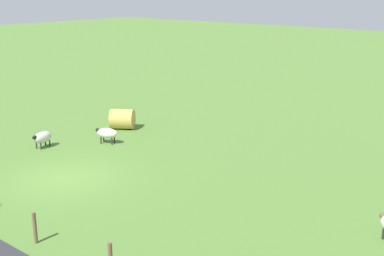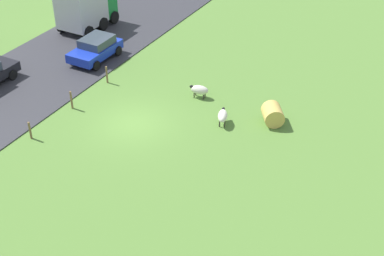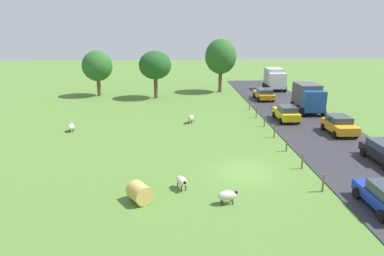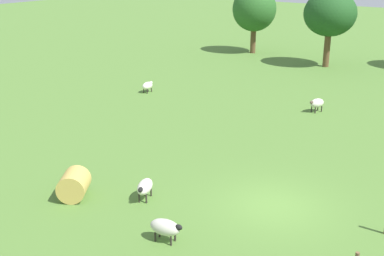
{
  "view_description": "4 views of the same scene",
  "coord_description": "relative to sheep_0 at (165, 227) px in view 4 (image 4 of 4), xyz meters",
  "views": [
    {
      "loc": [
        12.24,
        16.89,
        7.84
      ],
      "look_at": [
        -6.06,
        1.89,
        1.22
      ],
      "focal_mm": 47.96,
      "sensor_mm": 36.0,
      "label": 1
    },
    {
      "loc": [
        -15.15,
        21.0,
        17.09
      ],
      "look_at": [
        -4.09,
        0.62,
        1.39
      ],
      "focal_mm": 51.05,
      "sensor_mm": 36.0,
      "label": 2
    },
    {
      "loc": [
        -4.79,
        -21.77,
        9.73
      ],
      "look_at": [
        -3.46,
        4.14,
        1.98
      ],
      "focal_mm": 32.42,
      "sensor_mm": 36.0,
      "label": 3
    },
    {
      "loc": [
        7.09,
        -15.88,
        9.17
      ],
      "look_at": [
        -4.75,
        1.37,
        1.84
      ],
      "focal_mm": 46.57,
      "sensor_mm": 36.0,
      "label": 4
    }
  ],
  "objects": [
    {
      "name": "ground_plane",
      "position": [
        1.91,
        4.34,
        -0.53
      ],
      "size": [
        160.0,
        160.0,
        0.0
      ],
      "primitive_type": "plane",
      "color": "#517A33"
    },
    {
      "name": "sheep_0",
      "position": [
        0.0,
        0.0,
        0.0
      ],
      "size": [
        1.23,
        0.72,
        0.81
      ],
      "color": "beige",
      "rests_on": "ground_plane"
    },
    {
      "name": "sheep_1",
      "position": [
        -12.68,
        14.55,
        -0.05
      ],
      "size": [
        0.63,
        1.12,
        0.75
      ],
      "color": "silver",
      "rests_on": "ground_plane"
    },
    {
      "name": "sheep_2",
      "position": [
        -1.22,
        16.86,
        0.04
      ],
      "size": [
        0.89,
        1.17,
        0.84
      ],
      "color": "silver",
      "rests_on": "ground_plane"
    },
    {
      "name": "sheep_3",
      "position": [
        -2.51,
        1.96,
        0.02
      ],
      "size": [
        0.9,
        1.26,
        0.81
      ],
      "color": "silver",
      "rests_on": "ground_plane"
    },
    {
      "name": "hay_bale_0",
      "position": [
        -4.93,
        0.51,
        0.03
      ],
      "size": [
        1.64,
        1.69,
        1.12
      ],
      "primitive_type": "cylinder",
      "rotation": [
        1.57,
        0.0,
        0.58
      ],
      "color": "tan",
      "rests_on": "ground_plane"
    },
    {
      "name": "tree_1",
      "position": [
        -5.42,
        29.84,
        3.94
      ],
      "size": [
        4.37,
        4.37,
        6.39
      ],
      "color": "brown",
      "rests_on": "ground_plane"
    },
    {
      "name": "tree_2",
      "position": [
        -13.58,
        31.89,
        3.67
      ],
      "size": [
        4.18,
        4.18,
        6.33
      ],
      "color": "brown",
      "rests_on": "ground_plane"
    }
  ]
}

